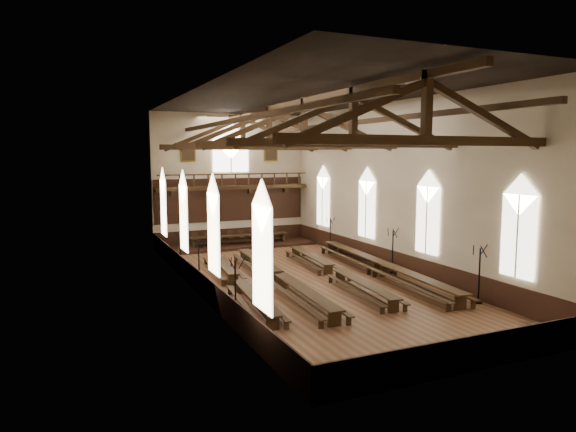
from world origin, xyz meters
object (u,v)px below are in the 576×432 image
(refectory_row_a, at_px, (238,280))
(candelabrum_left_far, at_px, (180,257))
(candelabrum_right_mid, at_px, (392,259))
(high_table, at_px, (239,236))
(candelabrum_right_far, at_px, (330,241))
(refectory_row_d, at_px, (382,265))
(dais, at_px, (239,245))
(candelabrum_right_near, at_px, (479,286))
(refectory_row_c, at_px, (335,270))
(refectory_row_b, at_px, (280,276))
(candelabrum_left_near, at_px, (236,301))
(candelabrum_left_mid, at_px, (199,272))

(refectory_row_a, bearing_deg, candelabrum_left_far, 105.09)
(candelabrum_right_mid, bearing_deg, refectory_row_a, 179.05)
(high_table, relative_size, candelabrum_right_far, 3.12)
(refectory_row_a, height_order, candelabrum_left_far, candelabrum_left_far)
(high_table, height_order, candelabrum_right_mid, candelabrum_right_mid)
(refectory_row_d, xyz_separation_m, dais, (-4.60, 12.09, -0.48))
(refectory_row_a, distance_m, candelabrum_right_near, 11.75)
(refectory_row_c, xyz_separation_m, high_table, (-1.69, 11.68, 0.31))
(refectory_row_b, bearing_deg, dais, 81.58)
(high_table, height_order, candelabrum_right_near, candelabrum_right_near)
(refectory_row_c, height_order, candelabrum_right_near, candelabrum_right_near)
(dais, height_order, candelabrum_left_near, candelabrum_left_near)
(dais, bearing_deg, candelabrum_left_far, -134.98)
(refectory_row_d, height_order, candelabrum_right_mid, candelabrum_right_mid)
(refectory_row_a, bearing_deg, refectory_row_d, -2.66)
(dais, height_order, high_table, high_table)
(refectory_row_a, height_order, candelabrum_right_mid, candelabrum_right_mid)
(refectory_row_d, bearing_deg, dais, 110.83)
(refectory_row_b, height_order, refectory_row_d, refectory_row_d)
(refectory_row_b, distance_m, candelabrum_right_near, 9.85)
(dais, xyz_separation_m, candelabrum_right_mid, (5.46, -11.84, 0.71))
(candelabrum_left_near, bearing_deg, candelabrum_left_far, 90.00)
(refectory_row_c, height_order, candelabrum_right_mid, candelabrum_right_mid)
(refectory_row_d, bearing_deg, refectory_row_b, 178.97)
(refectory_row_a, xyz_separation_m, refectory_row_c, (5.70, 0.00, 0.01))
(candelabrum_right_near, bearing_deg, refectory_row_a, 143.71)
(candelabrum_left_far, bearing_deg, candelabrum_left_near, -90.00)
(refectory_row_d, distance_m, high_table, 12.93)
(candelabrum_left_mid, bearing_deg, refectory_row_d, -10.42)
(dais, height_order, candelabrum_right_far, candelabrum_right_far)
(high_table, distance_m, candelabrum_right_near, 19.42)
(refectory_row_d, bearing_deg, candelabrum_right_near, -82.48)
(refectory_row_b, relative_size, dais, 1.26)
(refectory_row_d, height_order, dais, refectory_row_d)
(candelabrum_left_mid, bearing_deg, candelabrum_right_far, 28.15)
(refectory_row_c, height_order, candelabrum_left_mid, candelabrum_left_mid)
(candelabrum_left_mid, bearing_deg, candelabrum_left_near, -90.00)
(refectory_row_b, xyz_separation_m, refectory_row_c, (3.47, 0.29, -0.05))
(high_table, relative_size, candelabrum_left_far, 3.32)
(dais, height_order, candelabrum_right_near, candelabrum_right_near)
(refectory_row_d, bearing_deg, refectory_row_a, 177.34)
(high_table, relative_size, candelabrum_left_near, 2.84)
(candelabrum_right_near, bearing_deg, dais, 106.34)
(refectory_row_c, bearing_deg, candelabrum_left_far, 140.51)
(dais, distance_m, candelabrum_right_mid, 13.06)
(high_table, distance_m, candelabrum_right_far, 6.93)
(refectory_row_b, height_order, candelabrum_right_mid, candelabrum_right_mid)
(refectory_row_d, distance_m, candelabrum_left_mid, 10.41)
(refectory_row_b, distance_m, candelabrum_left_far, 7.42)
(refectory_row_d, bearing_deg, candelabrum_left_far, 147.80)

